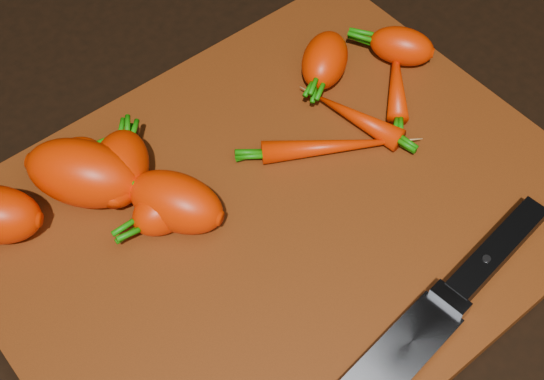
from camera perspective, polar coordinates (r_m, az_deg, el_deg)
ground at (r=0.67m, az=0.54°, el=-2.27°), size 2.00×2.00×0.01m
cutting_board at (r=0.66m, az=0.55°, el=-1.75°), size 0.50×0.40×0.01m
carrot_0 at (r=0.67m, az=-11.37°, el=1.61°), size 0.09×0.09×0.05m
carrot_1 at (r=0.64m, az=-8.05°, el=-1.41°), size 0.06×0.04×0.04m
carrot_2 at (r=0.67m, az=-14.07°, el=1.24°), size 0.11×0.12×0.06m
carrot_3 at (r=0.64m, az=-7.25°, el=-0.90°), size 0.08×0.10×0.05m
carrot_4 at (r=0.75m, az=4.00°, el=9.73°), size 0.08×0.08×0.04m
carrot_5 at (r=0.69m, az=-14.75°, el=2.39°), size 0.06×0.04×0.03m
carrot_6 at (r=0.77m, az=9.74°, el=10.63°), size 0.07×0.07×0.04m
carrot_7 at (r=0.75m, az=9.35°, el=8.13°), size 0.08×0.09×0.02m
carrot_8 at (r=0.69m, az=4.35°, el=3.26°), size 0.12×0.09×0.02m
carrot_9 at (r=0.71m, az=6.59°, el=5.33°), size 0.04×0.09×0.02m
knife at (r=0.58m, az=7.96°, el=-13.83°), size 0.34×0.07×0.02m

